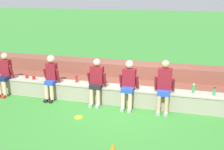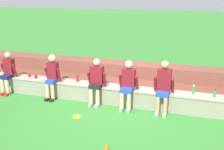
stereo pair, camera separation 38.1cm
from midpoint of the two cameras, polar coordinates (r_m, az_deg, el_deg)
ground_plane at (r=8.01m, az=3.28°, el=-6.64°), size 80.00×80.00×0.00m
stone_seating_wall at (r=8.11m, az=3.72°, el=-4.21°), size 8.97×0.50×0.52m
brick_bleachers at (r=9.19m, az=5.58°, el=-1.03°), size 11.25×1.44×0.88m
person_far_left at (r=9.40m, az=-19.89°, el=0.65°), size 0.51×0.55×1.36m
person_left_of_center at (r=8.52m, az=-11.18°, el=-0.06°), size 0.49×0.52×1.39m
person_center at (r=7.95m, az=-1.95°, el=-1.13°), size 0.56×0.49×1.37m
person_right_of_center at (r=7.70m, az=4.74°, el=-1.73°), size 0.55×0.59×1.38m
person_far_right at (r=7.55m, az=12.15°, el=-2.19°), size 0.55×0.54×1.45m
water_bottle_mid_right at (r=7.83m, az=18.01°, el=-2.98°), size 0.07×0.07×0.26m
water_bottle_near_left at (r=7.81m, az=21.99°, el=-3.63°), size 0.07×0.07×0.22m
water_bottle_near_right at (r=8.50m, az=-5.99°, el=-0.66°), size 0.07×0.07×0.25m
plastic_cup_middle at (r=9.11m, az=-14.49°, el=-0.32°), size 0.09×0.09×0.11m
plastic_cup_right_end at (r=9.31m, az=-15.77°, el=-0.06°), size 0.09×0.09×0.10m
frisbee at (r=7.43m, az=-5.87°, el=-8.64°), size 0.22×0.22×0.02m
sports_cone at (r=5.86m, az=0.74°, el=-15.08°), size 0.19×0.19×0.22m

